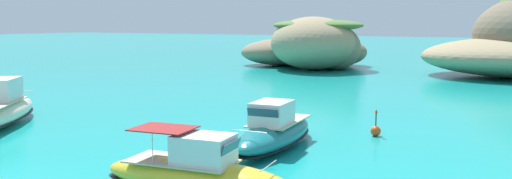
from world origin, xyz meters
TOP-DOWN VIEW (x-y plane):
  - islet_small at (-8.29, 54.59)m, footprint 21.70×20.17m
  - motorboat_yellow at (6.61, 4.47)m, footprint 7.60×2.94m
  - motorboat_teal at (6.18, 12.05)m, footprint 2.92×8.13m
  - channel_buoy at (9.94, 16.95)m, footprint 0.56×0.56m

SIDE VIEW (x-z plane):
  - channel_buoy at x=9.94m, z-range -0.40..1.08m
  - motorboat_yellow at x=6.61m, z-range -0.42..1.91m
  - motorboat_teal at x=6.18m, z-range -0.39..1.97m
  - islet_small at x=-8.29m, z-range -0.36..6.41m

